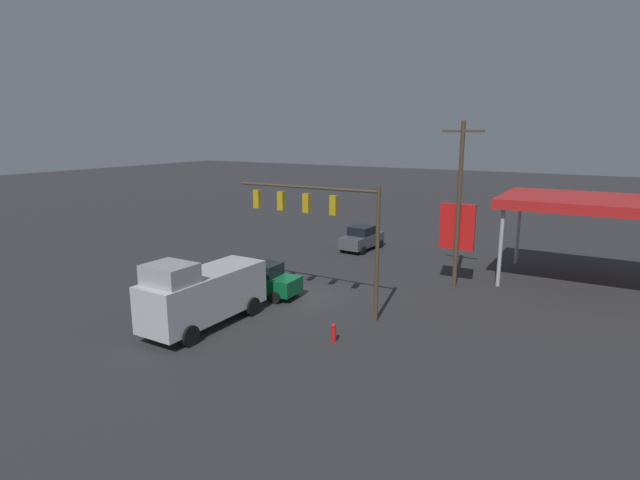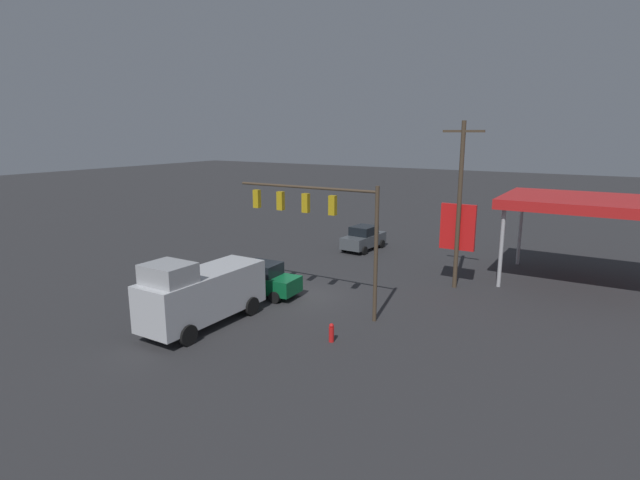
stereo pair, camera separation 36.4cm
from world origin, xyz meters
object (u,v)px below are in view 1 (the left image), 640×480
(traffic_signal_assembly, at_px, (318,214))
(sedan_far, at_px, (263,279))
(utility_pole, at_px, (459,202))
(delivery_truck, at_px, (202,293))
(sedan_waiting, at_px, (362,238))
(price_sign, at_px, (457,230))
(fire_hydrant, at_px, (334,333))

(traffic_signal_assembly, distance_m, sedan_far, 5.80)
(utility_pole, distance_m, delivery_truck, 15.72)
(traffic_signal_assembly, relative_size, sedan_waiting, 1.86)
(utility_pole, height_order, price_sign, utility_pole)
(utility_pole, bearing_deg, sedan_waiting, -33.15)
(traffic_signal_assembly, distance_m, price_sign, 9.56)
(sedan_waiting, relative_size, sedan_far, 1.00)
(traffic_signal_assembly, height_order, price_sign, traffic_signal_assembly)
(utility_pole, xyz_separation_m, sedan_far, (9.16, 7.24, -4.31))
(traffic_signal_assembly, bearing_deg, sedan_waiting, -73.61)
(delivery_truck, distance_m, fire_hydrant, 6.71)
(traffic_signal_assembly, xyz_separation_m, sedan_far, (3.96, -0.32, -4.23))
(utility_pole, height_order, fire_hydrant, utility_pole)
(traffic_signal_assembly, height_order, delivery_truck, traffic_signal_assembly)
(traffic_signal_assembly, distance_m, delivery_truck, 7.06)
(sedan_waiting, bearing_deg, traffic_signal_assembly, 20.15)
(utility_pole, distance_m, fire_hydrant, 12.18)
(delivery_truck, height_order, fire_hydrant, delivery_truck)
(sedan_waiting, distance_m, delivery_truck, 18.56)
(utility_pole, height_order, sedan_waiting, utility_pole)
(sedan_far, bearing_deg, delivery_truck, 90.68)
(sedan_waiting, xyz_separation_m, delivery_truck, (-0.40, 18.54, 0.74))
(price_sign, xyz_separation_m, fire_hydrant, (2.29, 11.28, -3.06))
(delivery_truck, bearing_deg, price_sign, 146.42)
(price_sign, distance_m, fire_hydrant, 11.91)
(price_sign, xyz_separation_m, sedan_far, (9.06, 7.60, -2.55))
(utility_pole, distance_m, sedan_waiting, 11.79)
(traffic_signal_assembly, height_order, sedan_waiting, traffic_signal_assembly)
(price_sign, bearing_deg, sedan_waiting, -31.83)
(price_sign, bearing_deg, traffic_signal_assembly, 57.19)
(sedan_waiting, height_order, sedan_far, same)
(traffic_signal_assembly, xyz_separation_m, utility_pole, (-5.20, -7.55, 0.08))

